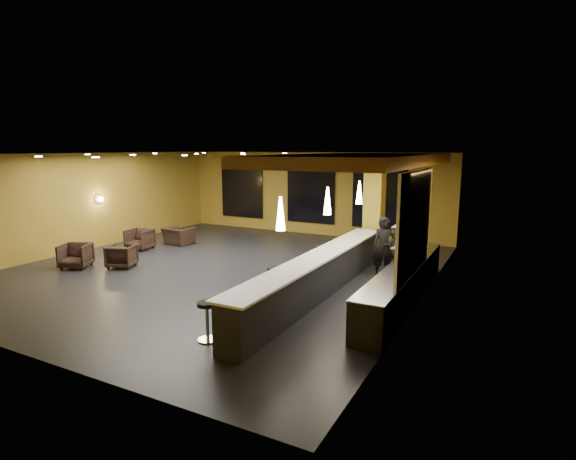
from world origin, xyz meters
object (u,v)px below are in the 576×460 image
at_px(armchair_c, 140,239).
at_px(bar_stool_3, 306,266).
at_px(staff_c, 404,244).
at_px(bar_stool_4, 322,256).
at_px(pendant_2, 359,192).
at_px(staff_a, 384,247).
at_px(bar_stool_5, 336,247).
at_px(armchair_d, 178,236).
at_px(prep_counter, 403,285).
at_px(bar_counter, 319,276).
at_px(armchair_a, 76,256).
at_px(bar_stool_2, 275,279).
at_px(bar_stool_1, 246,296).
at_px(armchair_b, 122,256).
at_px(bar_stool_0, 207,316).
at_px(column, 374,206).
at_px(pendant_1, 327,201).
at_px(staff_b, 404,243).
at_px(pendant_0, 281,214).

bearing_deg(armchair_c, bar_stool_3, -15.47).
relative_size(staff_c, bar_stool_4, 2.22).
xyz_separation_m(pendant_2, staff_a, (0.98, -0.62, -1.47)).
height_order(pendant_2, bar_stool_3, pendant_2).
bearing_deg(staff_c, pendant_2, -167.16).
distance_m(armchair_c, bar_stool_5, 7.25).
bearing_deg(armchair_d, prep_counter, 169.21).
xyz_separation_m(bar_counter, armchair_a, (-7.77, -1.03, -0.12)).
bearing_deg(armchair_d, armchair_c, 69.30).
relative_size(armchair_d, bar_stool_2, 1.25).
relative_size(bar_stool_1, bar_stool_5, 0.92).
bearing_deg(armchair_c, armchair_b, -63.07).
xyz_separation_m(armchair_c, bar_stool_5, (7.07, 1.61, 0.12)).
xyz_separation_m(bar_stool_0, bar_stool_5, (-0.04, 6.85, 0.01)).
height_order(column, bar_stool_4, column).
bearing_deg(pendant_1, prep_counter, 0.00).
xyz_separation_m(bar_stool_2, bar_stool_4, (0.10, 2.66, 0.01)).
bearing_deg(column, bar_counter, -90.00).
distance_m(armchair_a, bar_stool_2, 6.95).
height_order(pendant_2, bar_stool_2, pendant_2).
distance_m(staff_c, armchair_b, 8.64).
bearing_deg(bar_stool_5, bar_stool_1, -89.78).
height_order(staff_b, armchair_d, staff_b).
distance_m(prep_counter, bar_stool_0, 4.87).
xyz_separation_m(armchair_a, bar_stool_3, (7.11, 1.64, 0.16)).
bearing_deg(bar_stool_1, column, 82.88).
bearing_deg(armchair_b, staff_b, 179.78).
bearing_deg(bar_stool_1, bar_stool_4, 88.41).
height_order(bar_counter, armchair_d, bar_counter).
height_order(bar_counter, column, column).
bearing_deg(bar_stool_1, bar_stool_3, 86.20).
height_order(staff_b, bar_stool_1, staff_b).
height_order(prep_counter, armchair_d, prep_counter).
bearing_deg(bar_stool_2, staff_b, 59.23).
bearing_deg(bar_stool_4, pendant_2, 56.66).
bearing_deg(pendant_1, staff_b, 60.47).
bearing_deg(bar_stool_2, bar_stool_5, 90.39).
height_order(prep_counter, bar_stool_5, prep_counter).
distance_m(armchair_b, armchair_d, 3.54).
xyz_separation_m(staff_a, staff_c, (0.46, 0.54, 0.05)).
bearing_deg(column, bar_stool_5, -125.02).
xyz_separation_m(pendant_0, pendant_2, (0.00, 5.00, 0.00)).
relative_size(prep_counter, bar_stool_0, 7.72).
bearing_deg(bar_stool_5, pendant_0, -81.01).
height_order(armchair_c, bar_stool_5, bar_stool_5).
bearing_deg(pendant_0, bar_stool_3, 104.06).
xyz_separation_m(prep_counter, bar_stool_2, (-2.82, -1.26, 0.09)).
bearing_deg(armchair_d, bar_stool_2, 153.95).
bearing_deg(bar_stool_1, bar_counter, 67.98).
relative_size(column, bar_stool_1, 4.79).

